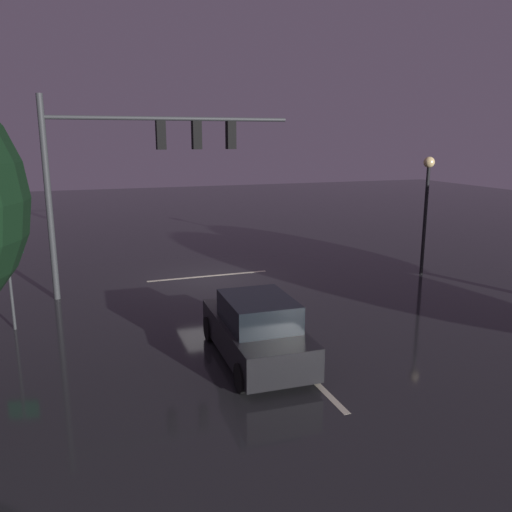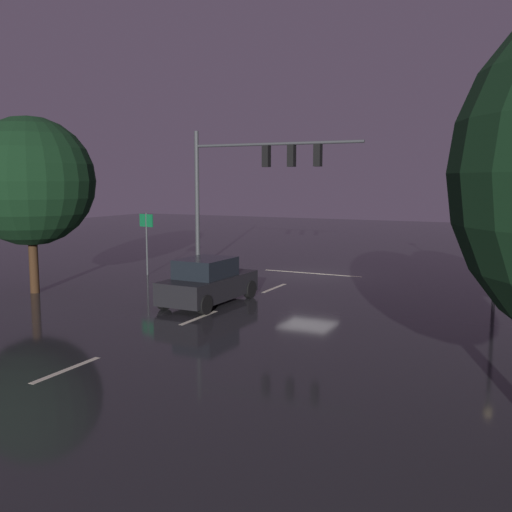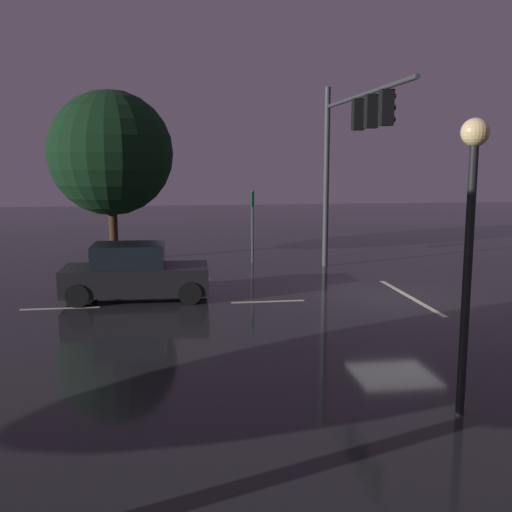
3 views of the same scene
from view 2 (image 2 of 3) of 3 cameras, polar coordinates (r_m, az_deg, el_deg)
name	(u,v)px [view 2 (image 2 of 3)]	position (r m, az deg, el deg)	size (l,w,h in m)	color
ground_plane	(309,275)	(28.42, 5.14, -1.80)	(80.00, 80.00, 0.00)	#232326
traffic_signal_assembly	(252,171)	(28.46, -0.36, 8.24)	(8.71, 0.47, 6.95)	#383A3D
lane_dash_far	(274,288)	(24.78, 1.79, -3.12)	(2.20, 0.16, 0.01)	beige
lane_dash_mid	(199,318)	(19.59, -5.54, -5.96)	(2.20, 0.16, 0.01)	beige
lane_dash_near	(67,370)	(15.02, -17.89, -10.44)	(2.20, 0.16, 0.01)	beige
stop_bar	(312,273)	(28.82, 5.45, -1.67)	(5.00, 0.16, 0.01)	beige
car_approaching	(208,282)	(21.60, -4.66, -2.56)	(2.00, 4.41, 1.70)	black
street_lamp_left_kerb	(498,210)	(24.10, 22.42, 4.14)	(0.44, 0.44, 4.81)	black
route_sign	(146,231)	(28.42, -10.57, 2.44)	(0.89, 0.27, 2.97)	#383A3D
tree_right_near	(30,181)	(25.00, -21.08, 6.76)	(5.08, 5.08, 7.01)	#382314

